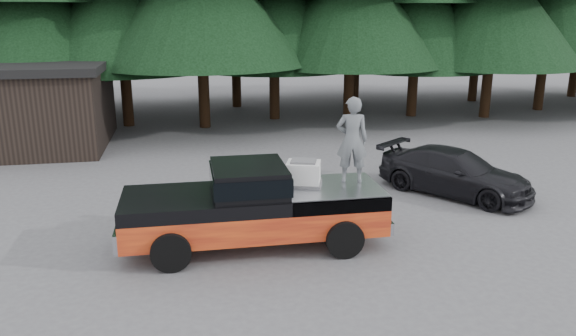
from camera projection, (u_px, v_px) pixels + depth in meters
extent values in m
plane|color=#4B4B4D|center=(278.00, 254.00, 12.41)|extent=(120.00, 120.00, 0.00)
cube|color=black|center=(249.00, 178.00, 12.45)|extent=(1.66, 1.90, 0.59)
cube|color=silver|center=(303.00, 174.00, 12.88)|extent=(0.91, 0.83, 0.52)
imported|color=#5A5F62|center=(352.00, 140.00, 12.92)|extent=(0.82, 0.62, 2.01)
imported|color=black|center=(455.00, 172.00, 16.35)|extent=(4.20, 4.70, 1.31)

